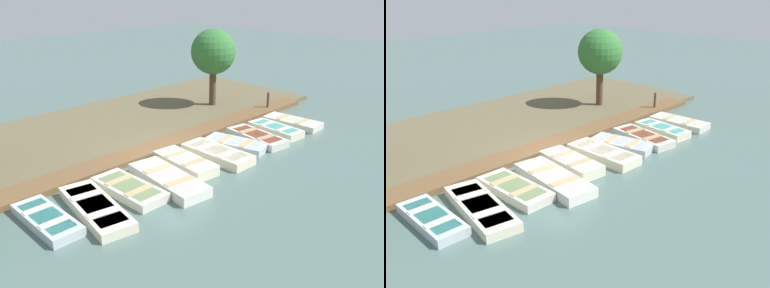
% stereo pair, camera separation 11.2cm
% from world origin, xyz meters
% --- Properties ---
extents(ground_plane, '(80.00, 80.00, 0.00)m').
position_xyz_m(ground_plane, '(0.00, 0.00, 0.00)').
color(ground_plane, '#4C6660').
extents(shore_bank, '(8.00, 24.00, 0.21)m').
position_xyz_m(shore_bank, '(-5.00, 0.00, 0.11)').
color(shore_bank, brown).
rests_on(shore_bank, ground_plane).
extents(dock_walkway, '(1.21, 21.10, 0.23)m').
position_xyz_m(dock_walkway, '(-1.29, 0.00, 0.11)').
color(dock_walkway, brown).
rests_on(dock_walkway, ground_plane).
extents(rowboat_0, '(2.82, 1.08, 0.33)m').
position_xyz_m(rowboat_0, '(0.92, -6.15, 0.16)').
color(rowboat_0, '#B2BCC1').
rests_on(rowboat_0, ground_plane).
extents(rowboat_1, '(3.69, 1.76, 0.35)m').
position_xyz_m(rowboat_1, '(1.39, -4.74, 0.17)').
color(rowboat_1, beige).
rests_on(rowboat_1, ground_plane).
extents(rowboat_2, '(2.94, 1.25, 0.33)m').
position_xyz_m(rowboat_2, '(1.09, -3.18, 0.16)').
color(rowboat_2, beige).
rests_on(rowboat_2, ground_plane).
extents(rowboat_3, '(3.60, 1.65, 0.40)m').
position_xyz_m(rowboat_3, '(1.55, -1.78, 0.20)').
color(rowboat_3, silver).
rests_on(rowboat_3, ground_plane).
extents(rowboat_4, '(2.86, 1.35, 0.43)m').
position_xyz_m(rowboat_4, '(0.95, -0.34, 0.22)').
color(rowboat_4, beige).
rests_on(rowboat_4, ground_plane).
extents(rowboat_5, '(3.08, 1.22, 0.40)m').
position_xyz_m(rowboat_5, '(1.20, 1.26, 0.20)').
color(rowboat_5, beige).
rests_on(rowboat_5, ground_plane).
extents(rowboat_6, '(2.90, 1.74, 0.34)m').
position_xyz_m(rowboat_6, '(1.00, 2.70, 0.16)').
color(rowboat_6, '#B2BCC1').
rests_on(rowboat_6, ground_plane).
extents(rowboat_7, '(3.08, 1.56, 0.35)m').
position_xyz_m(rowboat_7, '(1.13, 4.06, 0.17)').
color(rowboat_7, beige).
rests_on(rowboat_7, ground_plane).
extents(rowboat_8, '(2.73, 1.29, 0.37)m').
position_xyz_m(rowboat_8, '(1.14, 5.52, 0.18)').
color(rowboat_8, beige).
rests_on(rowboat_8, ground_plane).
extents(rowboat_9, '(2.88, 1.30, 0.34)m').
position_xyz_m(rowboat_9, '(1.10, 7.06, 0.17)').
color(rowboat_9, beige).
rests_on(rowboat_9, ground_plane).
extents(mooring_post_far, '(0.13, 0.13, 1.09)m').
position_xyz_m(mooring_post_far, '(-1.22, 8.20, 0.55)').
color(mooring_post_far, brown).
rests_on(mooring_post_far, ground_plane).
extents(park_tree_left, '(2.46, 2.46, 4.42)m').
position_xyz_m(park_tree_left, '(-3.80, 6.48, 3.15)').
color(park_tree_left, '#4C3828').
rests_on(park_tree_left, ground_plane).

